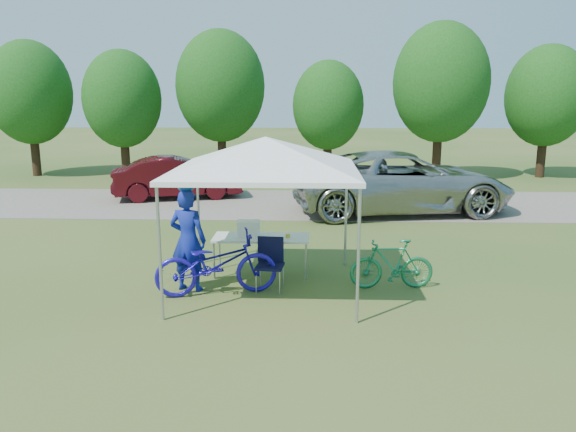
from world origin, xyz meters
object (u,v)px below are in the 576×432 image
at_px(cooler, 249,229).
at_px(bike_blue, 216,264).
at_px(cyclist, 188,240).
at_px(folding_chair, 270,259).
at_px(minivan, 402,182).
at_px(sedan, 177,177).
at_px(folding_table, 261,239).
at_px(bike_green, 392,264).

xyz_separation_m(cooler, bike_blue, (-0.44, -1.16, -0.36)).
xyz_separation_m(cyclist, bike_blue, (0.53, -0.22, -0.36)).
bearing_deg(folding_chair, minivan, 69.54).
relative_size(folding_chair, bike_blue, 0.44).
bearing_deg(sedan, minivan, -120.58).
bearing_deg(folding_table, cyclist, -142.39).
height_order(bike_green, sedan, sedan).
bearing_deg(folding_chair, sedan, 118.97).
xyz_separation_m(folding_chair, cyclist, (-1.44, -0.15, 0.37)).
height_order(cyclist, bike_blue, cyclist).
distance_m(cooler, cyclist, 1.35).
height_order(folding_chair, minivan, minivan).
height_order(folding_chair, bike_green, folding_chair).
relative_size(cooler, minivan, 0.07).
height_order(cyclist, minivan, cyclist).
bearing_deg(folding_table, bike_green, -16.66).
relative_size(folding_chair, bike_green, 0.61).
distance_m(cooler, bike_green, 2.79).
bearing_deg(folding_chair, bike_green, 7.68).
xyz_separation_m(bike_green, minivan, (1.22, 6.77, 0.46)).
relative_size(minivan, sedan, 1.53).
bearing_deg(folding_table, minivan, 59.03).
distance_m(folding_table, minivan, 7.06).
bearing_deg(bike_blue, minivan, -45.25).
bearing_deg(minivan, folding_table, 139.70).
height_order(cooler, bike_blue, bike_blue).
xyz_separation_m(bike_blue, bike_green, (3.09, 0.44, -0.10)).
distance_m(bike_blue, minivan, 8.41).
distance_m(folding_table, cooler, 0.31).
bearing_deg(sedan, bike_green, -161.12).
height_order(folding_table, bike_green, bike_green).
xyz_separation_m(cooler, sedan, (-3.26, 8.01, -0.20)).
bearing_deg(bike_green, sedan, -150.69).
distance_m(cyclist, minivan, 8.50).
relative_size(cooler, cyclist, 0.23).
distance_m(bike_green, minivan, 6.90).
bearing_deg(cooler, bike_blue, -110.84).
xyz_separation_m(folding_table, bike_green, (2.41, -0.72, -0.26)).
bearing_deg(folding_table, bike_blue, -120.52).
xyz_separation_m(bike_blue, minivan, (4.31, 7.21, 0.36)).
bearing_deg(folding_chair, bike_blue, -151.79).
relative_size(cyclist, bike_blue, 0.87).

